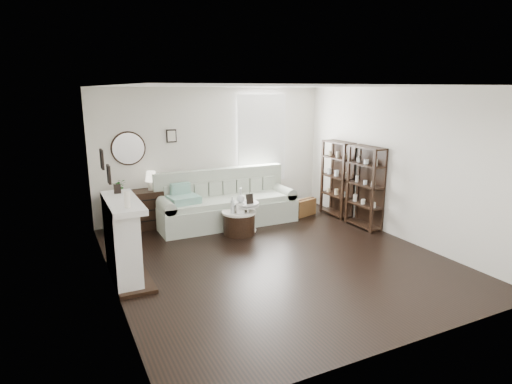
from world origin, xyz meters
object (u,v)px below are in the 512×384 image
sofa (226,206)px  pedestal_table (246,205)px  dresser (136,210)px  drum_table (239,223)px

sofa → pedestal_table: sofa is taller
dresser → pedestal_table: (1.80, -1.17, 0.18)m
sofa → dresser: bearing=167.3°
dresser → drum_table: 2.03m
sofa → drum_table: (-0.04, -0.77, -0.13)m
sofa → drum_table: bearing=-93.0°
sofa → drum_table: sofa is taller
pedestal_table → sofa: bearing=96.5°
dresser → drum_table: dresser is taller
drum_table → pedestal_table: bearing=-6.6°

